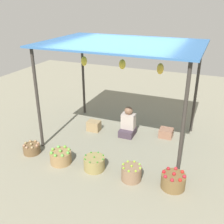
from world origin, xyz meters
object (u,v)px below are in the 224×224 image
Objects in this scene: vendor_person at (128,124)px; wooden_crate_stacked_rear at (94,126)px; basket_green_apples at (61,157)px; basket_green_chilies at (94,163)px; basket_red_apples at (173,181)px; wooden_crate_near_vendor at (166,133)px; basket_potatoes at (32,149)px; basket_limes at (131,173)px.

vendor_person is 2.32× the size of wooden_crate_stacked_rear.
vendor_person reaches higher than basket_green_apples.
basket_green_chilies is at bearing 4.67° from basket_green_apples.
wooden_crate_near_vendor is (-0.53, 1.90, -0.04)m from basket_red_apples.
wooden_crate_near_vendor is (0.94, 0.27, -0.19)m from vendor_person.
wooden_crate_near_vendor is (2.68, 1.93, 0.00)m from basket_potatoes.
wooden_crate_stacked_rear reaches higher than wooden_crate_near_vendor.
vendor_person is 0.99m from wooden_crate_near_vendor.
basket_red_apples is at bearing -48.15° from vendor_person.
basket_green_apples reaches higher than wooden_crate_near_vendor.
wooden_crate_near_vendor is 1.90m from wooden_crate_stacked_rear.
basket_green_apples is at bearing -132.83° from wooden_crate_near_vendor.
basket_limes reaches higher than basket_potatoes.
basket_potatoes is at bearing -136.39° from vendor_person.
basket_potatoes is at bearing -118.04° from wooden_crate_stacked_rear.
basket_red_apples is at bearing -74.50° from wooden_crate_near_vendor.
basket_green_chilies is at bearing 177.62° from basket_limes.
basket_green_chilies is 2.22m from wooden_crate_near_vendor.
vendor_person reaches higher than basket_limes.
basket_red_apples reaches higher than basket_green_apples.
vendor_person is at bearing 84.93° from basket_green_chilies.
vendor_person is at bearing 131.85° from basket_red_apples.
vendor_person is 1.70× the size of basket_green_apples.
basket_red_apples is 2.83m from wooden_crate_stacked_rear.
basket_limes is 2.25m from wooden_crate_stacked_rear.
basket_limes is (1.59, 0.03, 0.01)m from basket_green_apples.
vendor_person is 1.84m from basket_limes.
basket_green_chilies is 1.11× the size of basket_limes.
basket_green_apples is 1.36× the size of wooden_crate_stacked_rear.
basket_potatoes is 1.75m from wooden_crate_stacked_rear.
wooden_crate_near_vendor is (1.86, 2.00, -0.03)m from basket_green_apples.
basket_green_chilies is (-0.15, -1.67, -0.16)m from vendor_person.
basket_red_apples reaches higher than basket_potatoes.
basket_potatoes is at bearing -179.53° from basket_red_apples.
basket_green_chilies is 1.32× the size of wooden_crate_near_vendor.
basket_green_apples is 1.16× the size of basket_limes.
vendor_person is 2.04× the size of basket_potatoes.
basket_green_apples reaches higher than basket_potatoes.
wooden_crate_stacked_rear is (-1.86, -0.38, 0.02)m from wooden_crate_near_vendor.
basket_limes is at bearing 1.04° from basket_green_apples.
wooden_crate_near_vendor is (1.09, 1.94, -0.03)m from basket_green_chilies.
basket_red_apples is at bearing 0.47° from basket_potatoes.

